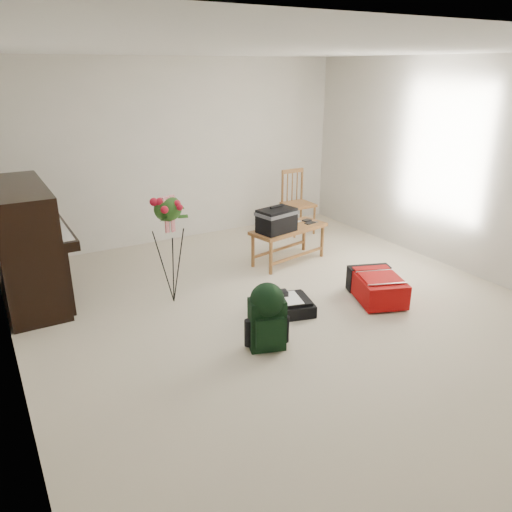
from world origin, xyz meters
TOP-DOWN VIEW (x-y plane):
  - floor at (0.00, 0.00)m, footprint 5.00×5.50m
  - ceiling at (0.00, 0.00)m, footprint 5.00×5.50m
  - wall_back at (0.00, 2.75)m, footprint 5.00×0.04m
  - wall_right at (2.50, 0.00)m, footprint 0.04×5.50m
  - piano at (-2.19, 1.60)m, footprint 0.71×1.50m
  - bench at (0.64, 1.13)m, footprint 1.09×0.61m
  - dining_chair at (1.59, 2.11)m, footprint 0.41×0.41m
  - red_suitcase at (1.01, -0.23)m, footprint 0.65×0.80m
  - black_duffel at (-0.01, -0.04)m, footprint 0.61×0.53m
  - green_backpack at (-0.53, -0.54)m, footprint 0.36×0.33m
  - flower_stand at (-0.91, 0.78)m, footprint 0.47×0.47m

SIDE VIEW (x-z plane):
  - floor at x=0.00m, z-range -0.01..0.01m
  - black_duffel at x=-0.01m, z-range -0.03..0.19m
  - red_suitcase at x=1.01m, z-range 0.01..0.30m
  - green_backpack at x=-0.53m, z-range 0.03..0.66m
  - dining_chair at x=1.59m, z-range -0.01..0.93m
  - bench at x=0.64m, z-range 0.16..0.95m
  - flower_stand at x=-0.91m, z-range -0.01..1.18m
  - piano at x=-2.19m, z-range -0.03..1.22m
  - wall_back at x=0.00m, z-range 0.00..2.50m
  - wall_right at x=2.50m, z-range 0.00..2.50m
  - ceiling at x=0.00m, z-range 2.50..2.50m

